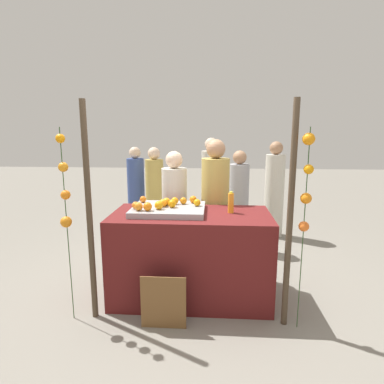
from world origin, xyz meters
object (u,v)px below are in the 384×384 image
at_px(juice_bottle, 231,203).
at_px(vendor_left, 175,217).
at_px(vendor_right, 215,213).
at_px(orange_1, 163,203).
at_px(chalkboard_sign, 163,303).
at_px(stall_counter, 191,256).
at_px(orange_0, 167,202).

bearing_deg(juice_bottle, vendor_left, 139.23).
height_order(vendor_left, vendor_right, vendor_right).
height_order(orange_1, chalkboard_sign, orange_1).
bearing_deg(juice_bottle, stall_counter, -172.09).
xyz_separation_m(juice_bottle, vendor_right, (-0.16, 0.55, -0.26)).
relative_size(stall_counter, orange_1, 20.01).
xyz_separation_m(vendor_left, vendor_right, (0.51, -0.02, 0.07)).
bearing_deg(juice_bottle, orange_0, 176.83).
relative_size(stall_counter, juice_bottle, 7.31).
bearing_deg(vendor_left, orange_0, -91.96).
distance_m(orange_0, vendor_left, 0.63).
xyz_separation_m(stall_counter, juice_bottle, (0.42, 0.06, 0.58)).
xyz_separation_m(orange_1, vendor_right, (0.56, 0.59, -0.25)).
distance_m(orange_1, vendor_right, 0.85).
relative_size(orange_1, chalkboard_sign, 0.16).
bearing_deg(chalkboard_sign, orange_1, 98.24).
xyz_separation_m(stall_counter, orange_1, (-0.30, 0.02, 0.57)).
relative_size(orange_0, chalkboard_sign, 0.16).
bearing_deg(vendor_left, stall_counter, -68.32).
height_order(orange_0, orange_1, same).
distance_m(stall_counter, vendor_right, 0.74).
distance_m(stall_counter, orange_1, 0.65).
bearing_deg(chalkboard_sign, juice_bottle, 45.73).
xyz_separation_m(orange_0, juice_bottle, (0.69, -0.04, 0.01)).
height_order(orange_0, juice_bottle, juice_bottle).
relative_size(orange_0, orange_1, 1.00).
distance_m(stall_counter, chalkboard_sign, 0.66).
height_order(stall_counter, orange_0, orange_0).
bearing_deg(stall_counter, orange_0, 160.49).
bearing_deg(juice_bottle, chalkboard_sign, -134.27).
xyz_separation_m(orange_0, vendor_left, (0.02, 0.54, -0.32)).
bearing_deg(stall_counter, vendor_right, 67.43).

